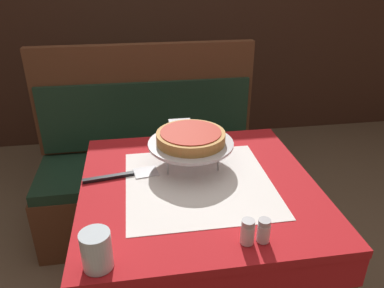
{
  "coord_description": "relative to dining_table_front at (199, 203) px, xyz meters",
  "views": [
    {
      "loc": [
        -0.21,
        -1.17,
        1.53
      ],
      "look_at": [
        -0.01,
        0.1,
        0.89
      ],
      "focal_mm": 35.0,
      "sensor_mm": 36.0,
      "label": 1
    }
  ],
  "objects": [
    {
      "name": "booth_bench",
      "position": [
        -0.15,
        0.79,
        -0.37
      ],
      "size": [
        1.3,
        0.52,
        1.1
      ],
      "color": "brown",
      "rests_on": "ground_plane"
    },
    {
      "name": "condiment_caddy",
      "position": [
        -0.2,
        1.65,
        0.13
      ],
      "size": [
        0.13,
        0.13,
        0.16
      ],
      "color": "black",
      "rests_on": "dining_table_rear"
    },
    {
      "name": "water_glass_near",
      "position": [
        -0.34,
        -0.37,
        0.15
      ],
      "size": [
        0.08,
        0.08,
        0.11
      ],
      "color": "silver",
      "rests_on": "dining_table_front"
    },
    {
      "name": "pepper_shaker",
      "position": [
        0.13,
        -0.34,
        0.13
      ],
      "size": [
        0.04,
        0.04,
        0.08
      ],
      "color": "silver",
      "rests_on": "dining_table_front"
    },
    {
      "name": "napkin_holder",
      "position": [
        -0.02,
        0.39,
        0.14
      ],
      "size": [
        0.1,
        0.05,
        0.09
      ],
      "color": "#B2B2B7",
      "rests_on": "dining_table_front"
    },
    {
      "name": "deep_dish_pizza",
      "position": [
        -0.01,
        0.13,
        0.22
      ],
      "size": [
        0.27,
        0.27,
        0.05
      ],
      "color": "#C68E47",
      "rests_on": "pizza_pan_stand"
    },
    {
      "name": "back_wall_panel",
      "position": [
        0.0,
        2.1,
        0.52
      ],
      "size": [
        6.0,
        0.04,
        2.4
      ],
      "primitive_type": "cube",
      "color": "#3D2319",
      "rests_on": "ground_plane"
    },
    {
      "name": "pizza_server",
      "position": [
        -0.28,
        0.09,
        0.1
      ],
      "size": [
        0.29,
        0.09,
        0.01
      ],
      "color": "#BCBCC1",
      "rests_on": "dining_table_front"
    },
    {
      "name": "dining_table_front",
      "position": [
        0.0,
        0.0,
        0.0
      ],
      "size": [
        0.87,
        0.87,
        0.78
      ],
      "color": "red",
      "rests_on": "ground_plane"
    },
    {
      "name": "salt_shaker",
      "position": [
        0.08,
        -0.34,
        0.13
      ],
      "size": [
        0.04,
        0.04,
        0.08
      ],
      "color": "silver",
      "rests_on": "dining_table_front"
    },
    {
      "name": "dining_table_rear",
      "position": [
        -0.25,
        1.56,
        -0.03
      ],
      "size": [
        0.66,
        0.66,
        0.78
      ],
      "color": "#1E6B33",
      "rests_on": "ground_plane"
    },
    {
      "name": "pizza_pan_stand",
      "position": [
        -0.01,
        0.13,
        0.19
      ],
      "size": [
        0.34,
        0.34,
        0.1
      ],
      "color": "#ADADB2",
      "rests_on": "dining_table_front"
    }
  ]
}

